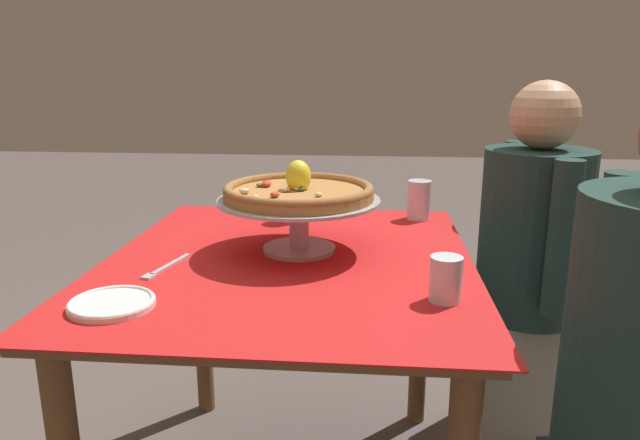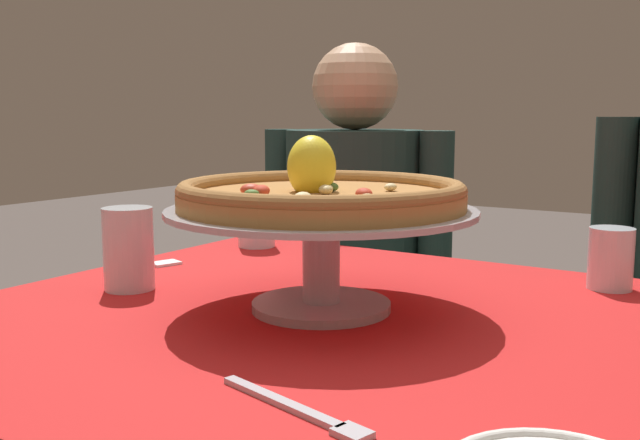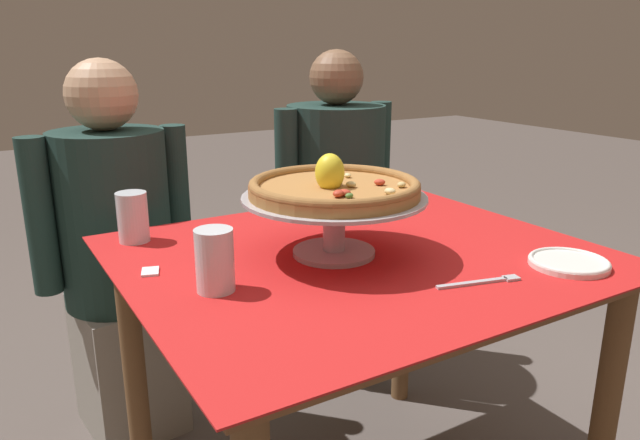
{
  "view_description": "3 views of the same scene",
  "coord_description": "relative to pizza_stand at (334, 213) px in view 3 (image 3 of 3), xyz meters",
  "views": [
    {
      "loc": [
        1.4,
        0.21,
        1.22
      ],
      "look_at": [
        -0.02,
        0.08,
        0.85
      ],
      "focal_mm": 32.41,
      "sensor_mm": 36.0,
      "label": 1
    },
    {
      "loc": [
        0.46,
        -0.8,
        1.02
      ],
      "look_at": [
        -0.09,
        0.07,
        0.87
      ],
      "focal_mm": 40.42,
      "sensor_mm": 36.0,
      "label": 2
    },
    {
      "loc": [
        -0.76,
        -1.09,
        1.22
      ],
      "look_at": [
        -0.12,
        -0.02,
        0.86
      ],
      "focal_mm": 33.35,
      "sensor_mm": 36.0,
      "label": 3
    }
  ],
  "objects": [
    {
      "name": "diner_left",
      "position": [
        -0.35,
        0.7,
        -0.28
      ],
      "size": [
        0.49,
        0.37,
        1.19
      ],
      "color": "gray",
      "rests_on": "ground"
    },
    {
      "name": "sugar_packet",
      "position": [
        -0.4,
        0.11,
        -0.1
      ],
      "size": [
        0.05,
        0.06,
        0.0
      ],
      "primitive_type": "cube",
      "rotation": [
        0.0,
        0.0,
        1.26
      ],
      "color": "white",
      "rests_on": "dining_table"
    },
    {
      "name": "water_glass_side_left",
      "position": [
        -0.32,
        -0.06,
        -0.05
      ],
      "size": [
        0.08,
        0.08,
        0.13
      ],
      "color": "white",
      "rests_on": "dining_table"
    },
    {
      "name": "water_glass_back_right",
      "position": [
        0.31,
        0.34,
        -0.06
      ],
      "size": [
        0.07,
        0.07,
        0.1
      ],
      "color": "white",
      "rests_on": "dining_table"
    },
    {
      "name": "pizza_stand",
      "position": [
        0.0,
        0.0,
        0.0
      ],
      "size": [
        0.42,
        0.42,
        0.14
      ],
      "color": "#B7B7C1",
      "rests_on": "dining_table"
    },
    {
      "name": "dinner_fork",
      "position": [
        0.17,
        -0.31,
        -0.1
      ],
      "size": [
        0.19,
        0.06,
        0.01
      ],
      "color": "#B7B7C1",
      "rests_on": "dining_table"
    },
    {
      "name": "diner_right",
      "position": [
        0.46,
        0.72,
        -0.26
      ],
      "size": [
        0.52,
        0.39,
        1.21
      ],
      "color": "#1E3833",
      "rests_on": "ground"
    },
    {
      "name": "pizza",
      "position": [
        -0.0,
        -0.0,
        0.06
      ],
      "size": [
        0.39,
        0.39,
        0.1
      ],
      "color": "#AD753D",
      "rests_on": "pizza_stand"
    },
    {
      "name": "water_glass_back_left",
      "position": [
        -0.37,
        0.34,
        -0.05
      ],
      "size": [
        0.08,
        0.08,
        0.13
      ],
      "color": "white",
      "rests_on": "dining_table"
    },
    {
      "name": "side_plate",
      "position": [
        0.41,
        -0.33,
        -0.09
      ],
      "size": [
        0.17,
        0.17,
        0.02
      ],
      "color": "white",
      "rests_on": "dining_table"
    },
    {
      "name": "dining_table",
      "position": [
        0.06,
        -0.02,
        -0.22
      ],
      "size": [
        1.08,
        0.93,
        0.75
      ],
      "color": "brown",
      "rests_on": "ground"
    }
  ]
}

